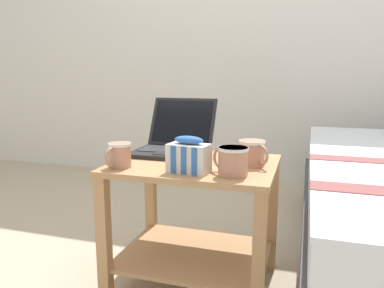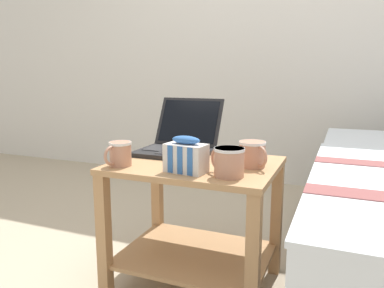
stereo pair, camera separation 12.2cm
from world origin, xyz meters
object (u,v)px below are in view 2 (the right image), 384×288
mug_mid_center (229,161)px  cell_phone (237,156)px  snack_bag (186,156)px  mug_front_left (120,153)px  mug_front_right (253,153)px  laptop (179,142)px

mug_mid_center → cell_phone: 0.31m
mug_mid_center → snack_bag: bearing=-178.7°
mug_front_left → mug_front_right: bearing=20.3°
laptop → mug_front_right: laptop is taller
cell_phone → mug_front_left: bearing=-139.7°
snack_bag → cell_phone: snack_bag is taller
mug_front_right → snack_bag: 0.26m
laptop → mug_front_left: bearing=-107.7°
laptop → mug_front_left: size_ratio=2.84×
snack_bag → laptop: bearing=118.4°
mug_front_right → cell_phone: 0.18m
mug_front_right → cell_phone: (-0.10, 0.14, -0.05)m
laptop → mug_front_right: 0.39m
mug_front_left → cell_phone: 0.48m
mug_mid_center → snack_bag: 0.15m
mug_front_right → mug_mid_center: (-0.04, -0.16, 0.00)m
cell_phone → mug_front_right: bearing=-55.2°
mug_front_right → snack_bag: snack_bag is taller
mug_front_right → mug_mid_center: size_ratio=0.89×
laptop → cell_phone: 0.27m
laptop → snack_bag: bearing=-61.6°
mug_front_left → mug_front_right: size_ratio=1.02×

